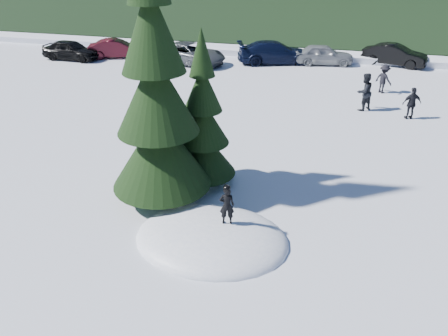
% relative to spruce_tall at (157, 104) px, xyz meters
% --- Properties ---
extents(ground, '(200.00, 200.00, 0.00)m').
position_rel_spruce_tall_xyz_m(ground, '(2.20, -1.80, -3.32)').
color(ground, white).
rests_on(ground, ground).
extents(snow_mound, '(4.48, 3.52, 0.96)m').
position_rel_spruce_tall_xyz_m(snow_mound, '(2.20, -1.80, -3.32)').
color(snow_mound, white).
rests_on(snow_mound, ground).
extents(spruce_tall, '(3.20, 3.20, 8.60)m').
position_rel_spruce_tall_xyz_m(spruce_tall, '(0.00, 0.00, 0.00)').
color(spruce_tall, black).
rests_on(spruce_tall, ground).
extents(spruce_short, '(2.20, 2.20, 5.37)m').
position_rel_spruce_tall_xyz_m(spruce_short, '(1.00, 1.40, -1.22)').
color(spruce_short, black).
rests_on(spruce_short, ground).
extents(child_skier, '(0.48, 0.37, 1.16)m').
position_rel_spruce_tall_xyz_m(child_skier, '(2.58, -1.53, -2.26)').
color(child_skier, black).
rests_on(child_skier, snow_mound).
extents(adult_0, '(1.15, 1.15, 1.89)m').
position_rel_spruce_tall_xyz_m(adult_0, '(6.53, 10.62, -2.38)').
color(adult_0, black).
rests_on(adult_0, ground).
extents(adult_1, '(0.98, 0.64, 1.55)m').
position_rel_spruce_tall_xyz_m(adult_1, '(8.73, 9.93, -2.55)').
color(adult_1, black).
rests_on(adult_1, ground).
extents(adult_2, '(1.16, 1.11, 1.59)m').
position_rel_spruce_tall_xyz_m(adult_2, '(7.66, 13.87, -2.53)').
color(adult_2, black).
rests_on(adult_2, ground).
extents(car_0, '(4.17, 1.82, 1.40)m').
position_rel_spruce_tall_xyz_m(car_0, '(-13.62, 16.20, -2.62)').
color(car_0, black).
rests_on(car_0, ground).
extents(car_1, '(4.24, 2.79, 1.32)m').
position_rel_spruce_tall_xyz_m(car_1, '(-10.73, 17.63, -2.66)').
color(car_1, '#3B0A13').
rests_on(car_1, ground).
extents(car_2, '(5.62, 3.82, 1.43)m').
position_rel_spruce_tall_xyz_m(car_2, '(-4.95, 17.29, -2.61)').
color(car_2, '#484C50').
rests_on(car_2, ground).
extents(car_3, '(5.59, 3.71, 1.50)m').
position_rel_spruce_tall_xyz_m(car_3, '(0.70, 18.99, -2.57)').
color(car_3, black).
rests_on(car_3, ground).
extents(car_4, '(4.22, 2.23, 1.37)m').
position_rel_spruce_tall_xyz_m(car_4, '(4.02, 19.48, -2.64)').
color(car_4, gray).
rests_on(car_4, ground).
extents(car_5, '(4.50, 2.62, 1.40)m').
position_rel_spruce_tall_xyz_m(car_5, '(8.75, 20.52, -2.62)').
color(car_5, black).
rests_on(car_5, ground).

